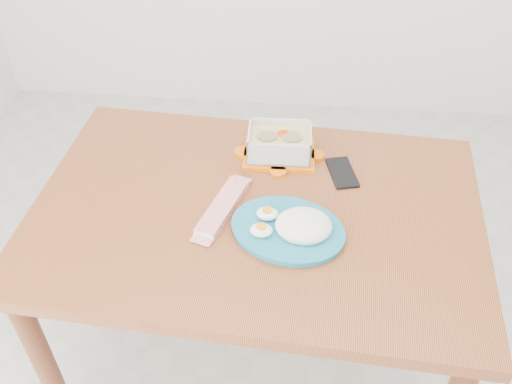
# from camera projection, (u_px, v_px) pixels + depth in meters

# --- Properties ---
(dining_table) EXTENTS (1.27, 0.89, 0.75)m
(dining_table) POSITION_uv_depth(u_px,v_px,m) (256.00, 233.00, 1.61)
(dining_table) COLOR #A4522E
(dining_table) RESTS_ON ground
(food_container) EXTENTS (0.22, 0.17, 0.09)m
(food_container) POSITION_uv_depth(u_px,v_px,m) (279.00, 144.00, 1.69)
(food_container) COLOR orange
(food_container) RESTS_ON dining_table
(orange_fruit) EXTENTS (0.08, 0.08, 0.08)m
(orange_fruit) POSITION_uv_depth(u_px,v_px,m) (284.00, 142.00, 1.71)
(orange_fruit) COLOR #FF4A05
(orange_fruit) RESTS_ON dining_table
(rice_plate) EXTENTS (0.36, 0.36, 0.08)m
(rice_plate) POSITION_uv_depth(u_px,v_px,m) (293.00, 226.00, 1.46)
(rice_plate) COLOR teal
(rice_plate) RESTS_ON dining_table
(candy_bar) EXTENTS (0.12, 0.24, 0.02)m
(candy_bar) POSITION_uv_depth(u_px,v_px,m) (223.00, 207.00, 1.53)
(candy_bar) COLOR red
(candy_bar) RESTS_ON dining_table
(smartphone) EXTENTS (0.10, 0.15, 0.01)m
(smartphone) POSITION_uv_depth(u_px,v_px,m) (342.00, 173.00, 1.65)
(smartphone) COLOR black
(smartphone) RESTS_ON dining_table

